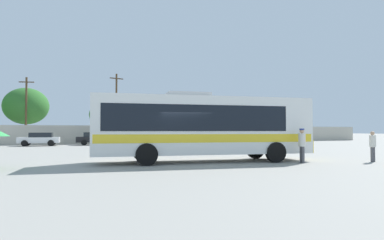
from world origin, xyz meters
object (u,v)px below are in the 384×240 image
parked_car_third_white (147,138)px  utility_pole_near (26,109)px  roadside_tree_midright (103,115)px  roadside_tree_midleft (26,106)px  attendant_by_bus_door (302,143)px  coach_bus_white_yellow (201,125)px  parked_car_rightmost_silver (195,137)px  passenger_waiting_on_apron (373,145)px  parked_car_second_black (97,138)px  utility_pole_far (116,107)px  parked_car_leftmost_white (40,139)px

parked_car_third_white → utility_pole_near: size_ratio=0.52×
parked_car_third_white → roadside_tree_midright: 11.12m
roadside_tree_midleft → roadside_tree_midright: bearing=1.0°
attendant_by_bus_door → roadside_tree_midleft: roadside_tree_midleft is taller
coach_bus_white_yellow → parked_car_rightmost_silver: (8.96, 22.97, -1.13)m
parked_car_rightmost_silver → passenger_waiting_on_apron: bearing=-91.5°
passenger_waiting_on_apron → roadside_tree_midleft: (-19.61, 35.29, 3.93)m
attendant_by_bus_door → utility_pole_near: bearing=116.2°
parked_car_second_black → utility_pole_far: size_ratio=0.51×
parked_car_leftmost_white → parked_car_third_white: (11.62, -0.32, 0.03)m
passenger_waiting_on_apron → parked_car_second_black: (-11.50, 25.94, -0.14)m
passenger_waiting_on_apron → utility_pole_near: 38.00m
parked_car_third_white → utility_pole_far: utility_pole_far is taller
passenger_waiting_on_apron → parked_car_second_black: size_ratio=0.35×
parked_car_leftmost_white → utility_pole_near: bearing=106.8°
passenger_waiting_on_apron → parked_car_third_white: (-5.73, 25.57, -0.12)m
roadside_tree_midright → roadside_tree_midleft: bearing=-179.0°
attendant_by_bus_door → parked_car_third_white: (-1.93, 24.67, -0.20)m
coach_bus_white_yellow → parked_car_leftmost_white: size_ratio=2.77×
coach_bus_white_yellow → roadside_tree_midleft: (-11.34, 31.97, 2.92)m
attendant_by_bus_door → utility_pole_near: (-15.55, 31.63, 3.32)m
roadside_tree_midleft → parked_car_leftmost_white: bearing=-76.4°
roadside_tree_midleft → parked_car_second_black: bearing=-49.1°
roadside_tree_midright → parked_car_rightmost_silver: bearing=-41.2°
parked_car_leftmost_white → parked_car_rightmost_silver: (18.03, 0.39, 0.03)m
parked_car_leftmost_white → utility_pole_far: (8.71, 4.70, 3.95)m
coach_bus_white_yellow → utility_pole_near: 31.33m
coach_bus_white_yellow → utility_pole_far: utility_pole_far is taller
coach_bus_white_yellow → parked_car_second_black: (-3.22, 22.62, -1.14)m
coach_bus_white_yellow → passenger_waiting_on_apron: size_ratio=7.20×
coach_bus_white_yellow → passenger_waiting_on_apron: bearing=-21.8°
coach_bus_white_yellow → parked_car_rightmost_silver: bearing=68.7°
coach_bus_white_yellow → passenger_waiting_on_apron: coach_bus_white_yellow is taller
parked_car_rightmost_silver → parked_car_leftmost_white: bearing=-178.8°
utility_pole_near → roadside_tree_midright: (9.57, 2.92, -0.42)m
attendant_by_bus_door → parked_car_third_white: attendant_by_bus_door is taller
attendant_by_bus_door → roadside_tree_midleft: 38.04m
parked_car_second_black → parked_car_rightmost_silver: bearing=1.6°
passenger_waiting_on_apron → parked_car_second_black: passenger_waiting_on_apron is taller
utility_pole_near → parked_car_second_black: bearing=-40.0°
parked_car_rightmost_silver → utility_pole_far: (-9.32, 4.31, 3.92)m
roadside_tree_midright → utility_pole_far: bearing=-76.9°
coach_bus_white_yellow → utility_pole_far: bearing=90.8°
parked_car_third_white → utility_pole_far: size_ratio=0.48×
parked_car_rightmost_silver → utility_pole_near: 21.28m
parked_car_leftmost_white → utility_pole_near: (-2.00, 6.64, 3.55)m
attendant_by_bus_door → passenger_waiting_on_apron: (3.80, -0.90, -0.08)m
utility_pole_far → roadside_tree_midleft: (-10.97, 4.69, 0.13)m
attendant_by_bus_door → roadside_tree_midleft: size_ratio=0.24×
parked_car_leftmost_white → utility_pole_far: utility_pole_far is taller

